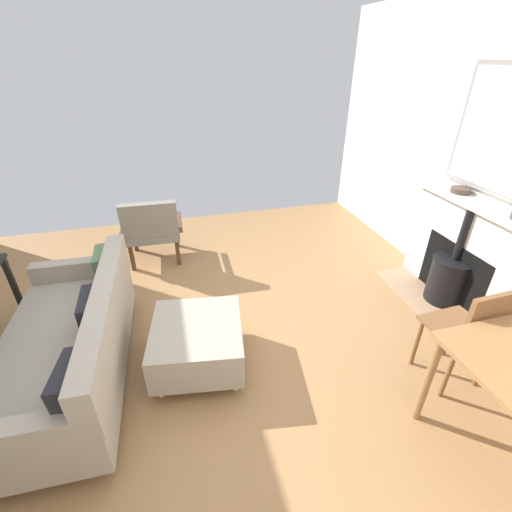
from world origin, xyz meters
name	(u,v)px	position (x,y,z in m)	size (l,w,h in m)	color
ground_plane	(202,336)	(0.00, 0.00, 0.00)	(5.36, 5.27, 0.01)	olive
wall_left	(500,162)	(-2.68, 0.00, 1.35)	(0.12, 5.27, 2.70)	silver
fireplace	(461,261)	(-2.48, 0.12, 0.45)	(0.59, 1.41, 1.04)	#9E7A5B
mantel_bowl_near	(460,190)	(-2.50, -0.15, 1.07)	(0.17, 0.17, 0.05)	#47382D
sofa	(72,344)	(0.95, 0.21, 0.33)	(0.89, 1.78, 0.76)	#B2B2B7
ottoman	(198,341)	(0.06, 0.32, 0.24)	(0.78, 0.80, 0.39)	#B2B2B7
armchair_accent	(152,228)	(0.35, -1.43, 0.44)	(0.70, 0.61, 0.81)	#4C3321
dining_chair_near_fireplace	(470,329)	(-1.75, 0.99, 0.52)	(0.42, 0.42, 0.87)	brown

